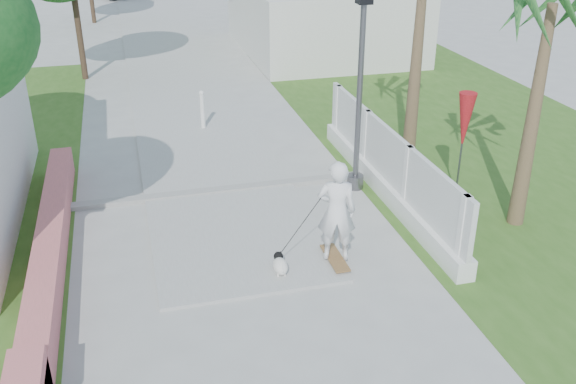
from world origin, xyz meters
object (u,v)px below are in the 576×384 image
object	(u,v)px
dog	(280,265)
skateboarder	(335,212)
street_lamp	(360,80)
bollard	(202,109)
patio_umbrella	(465,122)

from	to	relation	value
dog	skateboarder	bearing A→B (deg)	11.55
street_lamp	bollard	bearing A→B (deg)	120.96
bollard	patio_umbrella	bearing A→B (deg)	-50.09
street_lamp	patio_umbrella	bearing A→B (deg)	-27.76
bollard	skateboarder	xyz separation A→B (m)	(1.27, -7.31, 0.42)
street_lamp	skateboarder	distance (m)	3.46
skateboarder	dog	xyz separation A→B (m)	(-1.00, -0.13, -0.80)
patio_umbrella	skateboarder	bearing A→B (deg)	-151.42
street_lamp	patio_umbrella	xyz separation A→B (m)	(1.90, -1.00, -0.74)
bollard	patio_umbrella	distance (m)	7.25
street_lamp	patio_umbrella	distance (m)	2.27
patio_umbrella	street_lamp	bearing A→B (deg)	152.24
street_lamp	skateboarder	bearing A→B (deg)	-116.96
street_lamp	dog	bearing A→B (deg)	-129.49
patio_umbrella	bollard	bearing A→B (deg)	129.91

